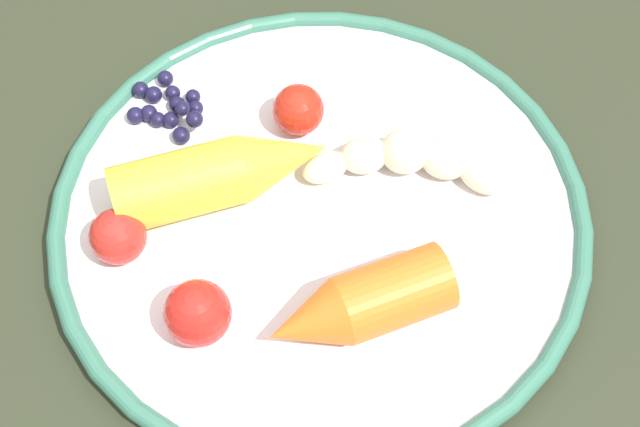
{
  "coord_description": "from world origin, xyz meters",
  "views": [
    {
      "loc": [
        -0.23,
        -0.22,
        1.26
      ],
      "look_at": [
        0.01,
        -0.02,
        0.75
      ],
      "focal_mm": 52.69,
      "sensor_mm": 36.0,
      "label": 1
    }
  ],
  "objects_px": {
    "tomato_near": "(298,110)",
    "tomato_mid": "(198,313)",
    "carrot_yellow": "(222,174)",
    "tomato_far": "(118,236)",
    "carrot_orange": "(358,306)",
    "blueberry_pile": "(168,107)",
    "plate": "(320,216)",
    "banana": "(404,160)",
    "dining_table": "(286,277)"
  },
  "relations": [
    {
      "from": "dining_table",
      "to": "plate",
      "type": "height_order",
      "value": "plate"
    },
    {
      "from": "carrot_yellow",
      "to": "tomato_far",
      "type": "xyz_separation_m",
      "value": [
        -0.07,
        0.02,
        -0.0
      ]
    },
    {
      "from": "tomato_far",
      "to": "carrot_yellow",
      "type": "bearing_deg",
      "value": -16.26
    },
    {
      "from": "carrot_orange",
      "to": "blueberry_pile",
      "type": "relative_size",
      "value": 1.83
    },
    {
      "from": "tomato_far",
      "to": "plate",
      "type": "bearing_deg",
      "value": -38.83
    },
    {
      "from": "plate",
      "to": "carrot_yellow",
      "type": "xyz_separation_m",
      "value": [
        -0.03,
        0.06,
        0.02
      ]
    },
    {
      "from": "carrot_orange",
      "to": "banana",
      "type": "bearing_deg",
      "value": 22.11
    },
    {
      "from": "plate",
      "to": "tomato_far",
      "type": "height_order",
      "value": "tomato_far"
    },
    {
      "from": "carrot_yellow",
      "to": "blueberry_pile",
      "type": "distance_m",
      "value": 0.08
    },
    {
      "from": "banana",
      "to": "blueberry_pile",
      "type": "xyz_separation_m",
      "value": [
        -0.06,
        0.15,
        -0.01
      ]
    },
    {
      "from": "plate",
      "to": "tomato_mid",
      "type": "height_order",
      "value": "tomato_mid"
    },
    {
      "from": "blueberry_pile",
      "to": "banana",
      "type": "bearing_deg",
      "value": -67.99
    },
    {
      "from": "tomato_near",
      "to": "tomato_far",
      "type": "distance_m",
      "value": 0.15
    },
    {
      "from": "plate",
      "to": "tomato_near",
      "type": "height_order",
      "value": "tomato_near"
    },
    {
      "from": "dining_table",
      "to": "tomato_mid",
      "type": "distance_m",
      "value": 0.15
    },
    {
      "from": "carrot_yellow",
      "to": "tomato_far",
      "type": "bearing_deg",
      "value": 163.74
    },
    {
      "from": "banana",
      "to": "carrot_yellow",
      "type": "relative_size",
      "value": 0.83
    },
    {
      "from": "blueberry_pile",
      "to": "tomato_mid",
      "type": "xyz_separation_m",
      "value": [
        -0.1,
        -0.13,
        0.01
      ]
    },
    {
      "from": "blueberry_pile",
      "to": "tomato_near",
      "type": "relative_size",
      "value": 1.83
    },
    {
      "from": "dining_table",
      "to": "banana",
      "type": "height_order",
      "value": "banana"
    },
    {
      "from": "plate",
      "to": "carrot_orange",
      "type": "height_order",
      "value": "carrot_orange"
    },
    {
      "from": "tomato_near",
      "to": "tomato_mid",
      "type": "height_order",
      "value": "tomato_mid"
    },
    {
      "from": "carrot_yellow",
      "to": "tomato_far",
      "type": "height_order",
      "value": "carrot_yellow"
    },
    {
      "from": "dining_table",
      "to": "carrot_yellow",
      "type": "bearing_deg",
      "value": 109.79
    },
    {
      "from": "banana",
      "to": "tomato_near",
      "type": "height_order",
      "value": "tomato_near"
    },
    {
      "from": "plate",
      "to": "carrot_orange",
      "type": "relative_size",
      "value": 3.0
    },
    {
      "from": "tomato_near",
      "to": "blueberry_pile",
      "type": "bearing_deg",
      "value": 122.19
    },
    {
      "from": "dining_table",
      "to": "banana",
      "type": "xyz_separation_m",
      "value": [
        0.07,
        -0.04,
        0.1
      ]
    },
    {
      "from": "blueberry_pile",
      "to": "tomato_far",
      "type": "height_order",
      "value": "tomato_far"
    },
    {
      "from": "tomato_mid",
      "to": "tomato_far",
      "type": "distance_m",
      "value": 0.07
    },
    {
      "from": "dining_table",
      "to": "tomato_near",
      "type": "height_order",
      "value": "tomato_near"
    },
    {
      "from": "tomato_near",
      "to": "tomato_far",
      "type": "bearing_deg",
      "value": 170.61
    },
    {
      "from": "plate",
      "to": "banana",
      "type": "xyz_separation_m",
      "value": [
        0.06,
        -0.02,
        0.02
      ]
    },
    {
      "from": "carrot_orange",
      "to": "tomato_far",
      "type": "bearing_deg",
      "value": 110.28
    },
    {
      "from": "carrot_yellow",
      "to": "carrot_orange",
      "type": "bearing_deg",
      "value": -98.9
    },
    {
      "from": "dining_table",
      "to": "blueberry_pile",
      "type": "distance_m",
      "value": 0.15
    },
    {
      "from": "carrot_orange",
      "to": "tomato_far",
      "type": "xyz_separation_m",
      "value": [
        -0.05,
        0.14,
        -0.0
      ]
    },
    {
      "from": "tomato_near",
      "to": "carrot_yellow",
      "type": "bearing_deg",
      "value": 177.78
    },
    {
      "from": "plate",
      "to": "banana",
      "type": "distance_m",
      "value": 0.07
    },
    {
      "from": "dining_table",
      "to": "tomato_mid",
      "type": "bearing_deg",
      "value": -170.28
    },
    {
      "from": "carrot_orange",
      "to": "carrot_yellow",
      "type": "height_order",
      "value": "carrot_yellow"
    },
    {
      "from": "plate",
      "to": "tomato_mid",
      "type": "xyz_separation_m",
      "value": [
        -0.11,
        0.01,
        0.02
      ]
    },
    {
      "from": "blueberry_pile",
      "to": "tomato_mid",
      "type": "distance_m",
      "value": 0.16
    },
    {
      "from": "blueberry_pile",
      "to": "tomato_near",
      "type": "xyz_separation_m",
      "value": [
        0.05,
        -0.08,
        0.01
      ]
    },
    {
      "from": "tomato_near",
      "to": "tomato_mid",
      "type": "xyz_separation_m",
      "value": [
        -0.15,
        -0.05,
        0.0
      ]
    },
    {
      "from": "plate",
      "to": "banana",
      "type": "height_order",
      "value": "banana"
    },
    {
      "from": "carrot_orange",
      "to": "dining_table",
      "type": "bearing_deg",
      "value": 69.3
    },
    {
      "from": "blueberry_pile",
      "to": "dining_table",
      "type": "bearing_deg",
      "value": -95.7
    },
    {
      "from": "blueberry_pile",
      "to": "carrot_yellow",
      "type": "bearing_deg",
      "value": -108.29
    },
    {
      "from": "carrot_yellow",
      "to": "blueberry_pile",
      "type": "relative_size",
      "value": 2.2
    }
  ]
}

